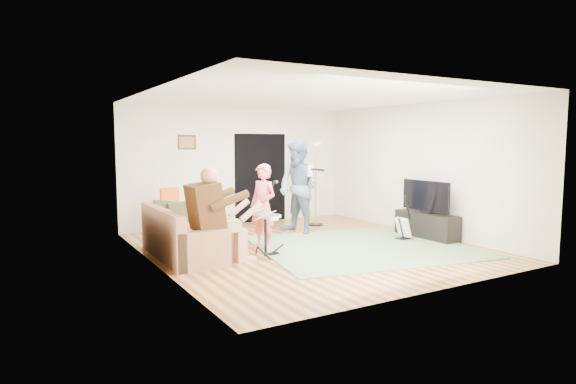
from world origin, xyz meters
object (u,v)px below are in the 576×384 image
Objects in this scene: television at (426,196)px; sofa at (178,241)px; tv_cabinet at (427,225)px; drum_kit at (266,237)px; guitarist at (298,187)px; dining_chair at (174,220)px; singer at (263,206)px; torchiere_lamp at (316,168)px; guitar_spare at (403,227)px.

sofa is at bearing 169.45° from television.
drum_kit is at bearing 176.19° from tv_cabinet.
sofa is 4.86m from television.
guitarist is at bearing 43.78° from drum_kit.
television is (4.28, -2.59, 0.50)m from dining_chair.
singer is 1.09× the size of tv_cabinet.
torchiere_lamp reaches higher than dining_chair.
television reaches higher than drum_kit.
dining_chair reaches higher than tv_cabinet.
guitarist is 1.38× the size of tv_cabinet.
sofa is 3.05m from guitarist.
tv_cabinet is at bearing 0.00° from television.
guitar_spare is at bearing -45.80° from dining_chair.
drum_kit is 0.76× the size of dining_chair.
tv_cabinet is (0.53, -0.09, 0.00)m from guitar_spare.
sofa is 2.37× the size of guitar_spare.
guitarist is 1.01× the size of torchiere_lamp.
drum_kit is at bearing -83.11° from dining_chair.
dining_chair reaches higher than sofa.
dining_chair is (-0.83, 2.36, 0.03)m from drum_kit.
drum_kit is 2.50m from dining_chair.
singer is 1.74× the size of guitar_spare.
guitar_spare is 2.54m from torchiere_lamp.
guitarist is at bearing 137.73° from television.
singer is 3.39m from tv_cabinet.
tv_cabinet is (1.95, -1.72, -0.72)m from guitarist.
sofa reaches higher than tv_cabinet.
singer reaches higher than sofa.
singer is at bearing -71.73° from dining_chair.
torchiere_lamp is 1.93× the size of dining_chair.
tv_cabinet is at bearing -64.69° from torchiere_lamp.
sofa is at bearing 169.56° from tv_cabinet.
drum_kit is (1.29, -0.65, 0.05)m from sofa.
guitar_spare is at bearing 169.91° from tv_cabinet.
singer is 3.31m from television.
sofa is 1.08× the size of torchiere_lamp.
guitarist reaches higher than tv_cabinet.
dining_chair is (0.46, 1.71, 0.07)m from sofa.
television is (3.45, -0.23, 0.52)m from drum_kit.
sofa is 1.36× the size of singer.
guitarist is 1.64× the size of television.
drum_kit is at bearing -42.27° from singer.
guitarist is at bearing 130.99° from guitar_spare.
drum_kit is at bearing 177.32° from guitar_spare.
singer reaches higher than tv_cabinet.
singer reaches higher than dining_chair.
guitar_spare is at bearing -75.65° from torchiere_lamp.
drum_kit is 0.49× the size of singer.
singer is 1.54× the size of dining_chair.
torchiere_lamp reaches higher than singer.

